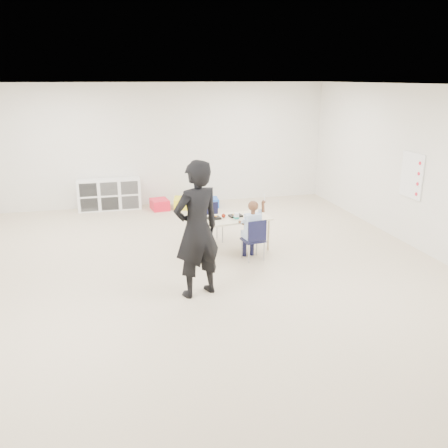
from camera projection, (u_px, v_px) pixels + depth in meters
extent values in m
plane|color=beige|center=(197.00, 276.00, 7.21)|extent=(9.00, 9.00, 0.00)
plane|color=white|center=(194.00, 85.00, 6.38)|extent=(9.00, 9.00, 0.00)
cube|color=white|center=(159.00, 145.00, 10.96)|extent=(8.00, 0.02, 2.80)
cube|color=white|center=(348.00, 360.00, 2.62)|extent=(8.00, 0.02, 2.80)
cube|color=white|center=(436.00, 173.00, 7.73)|extent=(0.02, 9.00, 2.80)
cube|color=beige|center=(232.00, 219.00, 8.15)|extent=(1.36, 0.82, 0.03)
cube|color=black|center=(236.00, 216.00, 8.22)|extent=(0.24, 0.19, 0.03)
cube|color=black|center=(214.00, 218.00, 8.08)|extent=(0.24, 0.19, 0.03)
cube|color=white|center=(236.00, 216.00, 8.06)|extent=(0.08, 0.08, 0.10)
ellipsoid|color=tan|center=(248.00, 216.00, 8.13)|extent=(0.09, 0.09, 0.07)
sphere|color=maroon|center=(224.00, 216.00, 8.14)|extent=(0.07, 0.07, 0.07)
sphere|color=maroon|center=(204.00, 220.00, 7.89)|extent=(0.07, 0.07, 0.07)
cube|color=white|center=(109.00, 194.00, 10.79)|extent=(1.40, 0.40, 0.70)
cube|color=white|center=(412.00, 175.00, 8.32)|extent=(0.02, 0.60, 0.80)
imported|color=black|center=(197.00, 230.00, 6.35)|extent=(0.81, 0.67, 1.89)
cube|color=red|center=(160.00, 204.00, 10.84)|extent=(0.43, 0.52, 0.24)
cube|color=yellow|center=(182.00, 203.00, 10.96)|extent=(0.47, 0.55, 0.24)
cube|color=blue|center=(211.00, 202.00, 11.09)|extent=(0.35, 0.43, 0.20)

